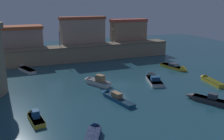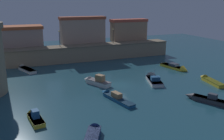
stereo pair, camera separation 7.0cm
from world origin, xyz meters
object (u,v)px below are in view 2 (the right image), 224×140
at_px(quay_lamp_0, 59,36).
at_px(moored_boat_2, 177,68).
at_px(moored_boat_1, 209,80).
at_px(moored_boat_4, 153,79).
at_px(quay_lamp_1, 113,34).
at_px(moored_boat_6, 96,81).
at_px(moored_boat_8, 94,133).
at_px(moored_boat_7, 34,117).
at_px(mooring_buoy_0, 156,78).
at_px(moored_boat_3, 206,99).
at_px(moored_boat_0, 114,97).
at_px(moored_boat_5, 25,69).

xyz_separation_m(quay_lamp_0, moored_boat_2, (20.99, -15.16, -5.67)).
relative_size(moored_boat_1, moored_boat_2, 0.91).
height_order(quay_lamp_0, moored_boat_4, quay_lamp_0).
height_order(quay_lamp_1, moored_boat_2, quay_lamp_1).
bearing_deg(moored_boat_6, moored_boat_8, 132.64).
height_order(moored_boat_2, moored_boat_7, moored_boat_7).
bearing_deg(mooring_buoy_0, moored_boat_3, -88.43).
height_order(moored_boat_1, moored_boat_7, moored_boat_7).
bearing_deg(quay_lamp_0, moored_boat_8, -95.05).
distance_m(moored_boat_2, moored_boat_7, 31.90).
bearing_deg(moored_boat_1, quay_lamp_0, 49.87).
distance_m(moored_boat_0, moored_boat_2, 20.79).
xyz_separation_m(moored_boat_2, mooring_buoy_0, (-7.13, -3.70, -0.34)).
bearing_deg(moored_boat_3, moored_boat_1, -73.26).
bearing_deg(moored_boat_1, moored_boat_4, 73.22).
distance_m(moored_boat_0, mooring_buoy_0, 12.77).
bearing_deg(moored_boat_7, moored_boat_5, -8.85).
bearing_deg(moored_boat_3, moored_boat_2, -50.88).
bearing_deg(moored_boat_1, mooring_buoy_0, 62.14).
bearing_deg(moored_boat_8, moored_boat_3, -54.07).
relative_size(quay_lamp_0, moored_boat_3, 0.59).
xyz_separation_m(quay_lamp_0, quay_lamp_1, (13.05, 0.00, -0.05)).
distance_m(moored_boat_3, moored_boat_8, 17.46).
bearing_deg(moored_boat_2, moored_boat_7, -78.02).
bearing_deg(moored_boat_0, moored_boat_8, 132.68).
bearing_deg(moored_boat_3, mooring_buoy_0, -26.25).
xyz_separation_m(moored_boat_3, moored_boat_6, (-11.72, 13.00, 0.13)).
xyz_separation_m(moored_boat_3, mooring_buoy_0, (-0.33, 12.25, -0.43)).
relative_size(moored_boat_2, moored_boat_7, 1.48).
xyz_separation_m(quay_lamp_0, moored_boat_0, (2.85, -25.32, -5.68)).
distance_m(moored_boat_0, moored_boat_4, 10.86).
height_order(moored_boat_0, moored_boat_5, moored_boat_0).
relative_size(quay_lamp_1, mooring_buoy_0, 6.51).
relative_size(quay_lamp_1, moored_boat_2, 0.49).
bearing_deg(quay_lamp_1, mooring_buoy_0, -87.52).
distance_m(moored_boat_6, moored_boat_8, 16.85).
distance_m(moored_boat_4, moored_boat_6, 10.08).
bearing_deg(moored_boat_7, mooring_buoy_0, -76.35).
relative_size(quay_lamp_0, moored_boat_0, 0.48).
bearing_deg(quay_lamp_1, moored_boat_6, -120.26).
xyz_separation_m(quay_lamp_0, moored_boat_5, (-8.09, -4.45, -5.69)).
relative_size(moored_boat_1, mooring_buoy_0, 11.93).
height_order(moored_boat_0, moored_boat_2, moored_boat_0).
bearing_deg(moored_boat_3, moored_boat_5, 12.07).
distance_m(moored_boat_0, moored_boat_8, 10.51).
distance_m(moored_boat_3, moored_boat_5, 34.75).
xyz_separation_m(moored_boat_0, moored_boat_3, (11.34, -5.79, 0.10)).
xyz_separation_m(quay_lamp_1, moored_boat_4, (-0.68, -20.07, -5.57)).
bearing_deg(moored_boat_7, moored_boat_8, -148.10).
xyz_separation_m(moored_boat_5, mooring_buoy_0, (21.95, -14.41, -0.32)).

